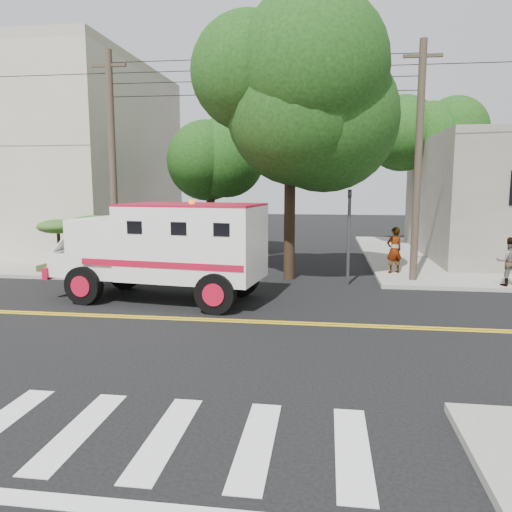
# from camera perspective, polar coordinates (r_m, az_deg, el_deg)

# --- Properties ---
(ground) EXTENTS (100.00, 100.00, 0.00)m
(ground) POSITION_cam_1_polar(r_m,az_deg,el_deg) (14.18, -4.32, -7.35)
(ground) COLOR black
(ground) RESTS_ON ground
(sidewalk_nw) EXTENTS (17.00, 17.00, 0.15)m
(sidewalk_nw) POSITION_cam_1_polar(r_m,az_deg,el_deg) (31.71, -23.29, 0.81)
(sidewalk_nw) COLOR gray
(sidewalk_nw) RESTS_ON ground
(building_left) EXTENTS (16.00, 14.00, 10.00)m
(building_left) POSITION_cam_1_polar(r_m,az_deg,el_deg) (33.85, -25.39, 9.74)
(building_left) COLOR #B4A794
(building_left) RESTS_ON sidewalk_nw
(utility_pole_left) EXTENTS (0.28, 0.28, 9.00)m
(utility_pole_left) POSITION_cam_1_polar(r_m,az_deg,el_deg) (21.16, -16.05, 9.81)
(utility_pole_left) COLOR #382D23
(utility_pole_left) RESTS_ON ground
(utility_pole_right) EXTENTS (0.28, 0.28, 9.00)m
(utility_pole_right) POSITION_cam_1_polar(r_m,az_deg,el_deg) (19.84, 18.02, 9.85)
(utility_pole_right) COLOR #382D23
(utility_pole_right) RESTS_ON ground
(tree_main) EXTENTS (6.08, 5.70, 9.85)m
(tree_main) POSITION_cam_1_polar(r_m,az_deg,el_deg) (19.87, 5.25, 18.05)
(tree_main) COLOR black
(tree_main) RESTS_ON ground
(tree_left) EXTENTS (4.48, 4.20, 7.70)m
(tree_left) POSITION_cam_1_polar(r_m,az_deg,el_deg) (25.82, -4.69, 12.49)
(tree_left) COLOR black
(tree_left) RESTS_ON ground
(tree_right) EXTENTS (4.80, 4.50, 8.20)m
(tree_right) POSITION_cam_1_polar(r_m,az_deg,el_deg) (29.79, 19.89, 12.17)
(tree_right) COLOR black
(tree_right) RESTS_ON ground
(traffic_signal) EXTENTS (0.15, 0.18, 3.60)m
(traffic_signal) POSITION_cam_1_polar(r_m,az_deg,el_deg) (19.02, 10.58, 3.34)
(traffic_signal) COLOR #3F3F42
(traffic_signal) RESTS_ON ground
(accessibility_sign) EXTENTS (0.45, 0.10, 2.02)m
(accessibility_sign) POSITION_cam_1_polar(r_m,az_deg,el_deg) (21.69, -16.98, 1.43)
(accessibility_sign) COLOR #3F3F42
(accessibility_sign) RESTS_ON ground
(palm_planter) EXTENTS (3.52, 2.63, 2.36)m
(palm_planter) POSITION_cam_1_polar(r_m,az_deg,el_deg) (22.61, -19.37, 2.30)
(palm_planter) COLOR #1E3314
(palm_planter) RESTS_ON sidewalk_nw
(armored_truck) EXTENTS (7.27, 3.58, 3.18)m
(armored_truck) POSITION_cam_1_polar(r_m,az_deg,el_deg) (16.49, -10.15, 1.17)
(armored_truck) COLOR white
(armored_truck) RESTS_ON ground
(pedestrian_a) EXTENTS (0.82, 0.70, 1.90)m
(pedestrian_a) POSITION_cam_1_polar(r_m,az_deg,el_deg) (21.34, 15.51, 0.66)
(pedestrian_a) COLOR gray
(pedestrian_a) RESTS_ON sidewalk_ne
(pedestrian_b) EXTENTS (0.95, 0.79, 1.77)m
(pedestrian_b) POSITION_cam_1_polar(r_m,az_deg,el_deg) (20.14, 26.94, -0.57)
(pedestrian_b) COLOR gray
(pedestrian_b) RESTS_ON sidewalk_ne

